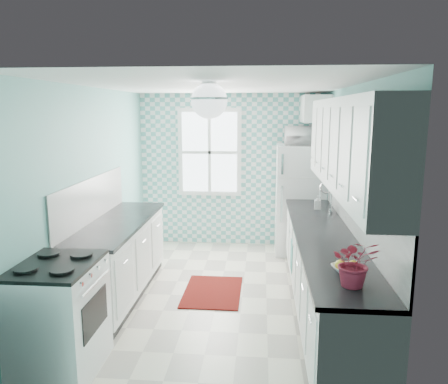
# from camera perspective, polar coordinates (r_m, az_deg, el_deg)

# --- Properties ---
(floor) EXTENTS (3.00, 4.40, 0.02)m
(floor) POSITION_cam_1_polar(r_m,az_deg,el_deg) (5.47, -0.77, -13.58)
(floor) COLOR #EFE5CC
(floor) RESTS_ON ground
(ceiling) EXTENTS (3.00, 4.40, 0.02)m
(ceiling) POSITION_cam_1_polar(r_m,az_deg,el_deg) (4.99, -0.84, 13.83)
(ceiling) COLOR white
(ceiling) RESTS_ON wall_back
(wall_back) EXTENTS (3.00, 0.02, 2.50)m
(wall_back) POSITION_cam_1_polar(r_m,az_deg,el_deg) (7.25, 0.93, 2.87)
(wall_back) COLOR #6FB7B0
(wall_back) RESTS_ON floor
(wall_front) EXTENTS (3.00, 0.02, 2.50)m
(wall_front) POSITION_cam_1_polar(r_m,az_deg,el_deg) (2.96, -5.08, -8.81)
(wall_front) COLOR #6FB7B0
(wall_front) RESTS_ON floor
(wall_left) EXTENTS (0.02, 4.40, 2.50)m
(wall_left) POSITION_cam_1_polar(r_m,az_deg,el_deg) (5.44, -16.84, -0.23)
(wall_left) COLOR #6FB7B0
(wall_left) RESTS_ON floor
(wall_right) EXTENTS (0.02, 4.40, 2.50)m
(wall_right) POSITION_cam_1_polar(r_m,az_deg,el_deg) (5.16, 16.14, -0.77)
(wall_right) COLOR #6FB7B0
(wall_right) RESTS_ON floor
(accent_wall) EXTENTS (3.00, 0.01, 2.50)m
(accent_wall) POSITION_cam_1_polar(r_m,az_deg,el_deg) (7.23, 0.91, 2.84)
(accent_wall) COLOR #58AAA4
(accent_wall) RESTS_ON wall_back
(window) EXTENTS (1.04, 0.05, 1.44)m
(window) POSITION_cam_1_polar(r_m,az_deg,el_deg) (7.20, -1.89, 5.21)
(window) COLOR white
(window) RESTS_ON wall_back
(backsplash_right) EXTENTS (0.02, 3.60, 0.51)m
(backsplash_right) POSITION_cam_1_polar(r_m,az_deg,el_deg) (4.78, 16.76, -2.36)
(backsplash_right) COLOR white
(backsplash_right) RESTS_ON wall_right
(backsplash_left) EXTENTS (0.02, 2.15, 0.51)m
(backsplash_left) POSITION_cam_1_polar(r_m,az_deg,el_deg) (5.37, -16.88, -0.96)
(backsplash_left) COLOR white
(backsplash_left) RESTS_ON wall_left
(upper_cabinets_right) EXTENTS (0.33, 3.20, 0.90)m
(upper_cabinets_right) POSITION_cam_1_polar(r_m,az_deg,el_deg) (4.45, 15.84, 5.95)
(upper_cabinets_right) COLOR white
(upper_cabinets_right) RESTS_ON wall_right
(upper_cabinet_fridge) EXTENTS (0.40, 0.74, 0.40)m
(upper_cabinet_fridge) POSITION_cam_1_polar(r_m,az_deg,el_deg) (6.84, 11.85, 10.58)
(upper_cabinet_fridge) COLOR white
(upper_cabinet_fridge) RESTS_ON wall_right
(ceiling_light) EXTENTS (0.34, 0.34, 0.35)m
(ceiling_light) POSITION_cam_1_polar(r_m,az_deg,el_deg) (4.19, -1.95, 11.87)
(ceiling_light) COLOR silver
(ceiling_light) RESTS_ON ceiling
(base_cabinets_right) EXTENTS (0.60, 3.60, 0.90)m
(base_cabinets_right) POSITION_cam_1_polar(r_m,az_deg,el_deg) (4.95, 12.97, -10.77)
(base_cabinets_right) COLOR white
(base_cabinets_right) RESTS_ON floor
(countertop_right) EXTENTS (0.63, 3.60, 0.04)m
(countertop_right) POSITION_cam_1_polar(r_m,az_deg,el_deg) (4.79, 13.03, -5.53)
(countertop_right) COLOR black
(countertop_right) RESTS_ON base_cabinets_right
(base_cabinets_left) EXTENTS (0.60, 2.15, 0.90)m
(base_cabinets_left) POSITION_cam_1_polar(r_m,az_deg,el_deg) (5.47, -13.62, -8.69)
(base_cabinets_left) COLOR white
(base_cabinets_left) RESTS_ON floor
(countertop_left) EXTENTS (0.63, 2.15, 0.04)m
(countertop_left) POSITION_cam_1_polar(r_m,az_deg,el_deg) (5.33, -13.69, -3.93)
(countertop_left) COLOR black
(countertop_left) RESTS_ON base_cabinets_left
(fridge) EXTENTS (0.74, 0.74, 1.71)m
(fridge) POSITION_cam_1_polar(r_m,az_deg,el_deg) (6.95, 9.86, -0.94)
(fridge) COLOR white
(fridge) RESTS_ON floor
(stove) EXTENTS (0.64, 0.80, 0.97)m
(stove) POSITION_cam_1_polar(r_m,az_deg,el_deg) (4.11, -20.74, -14.96)
(stove) COLOR silver
(stove) RESTS_ON floor
(sink) EXTENTS (0.53, 0.45, 0.53)m
(sink) POSITION_cam_1_polar(r_m,az_deg,el_deg) (5.72, 11.88, -2.75)
(sink) COLOR silver
(sink) RESTS_ON countertop_right
(rug) EXTENTS (0.70, 1.00, 0.02)m
(rug) POSITION_cam_1_polar(r_m,az_deg,el_deg) (5.57, -1.50, -12.88)
(rug) COLOR maroon
(rug) RESTS_ON floor
(dish_towel) EXTENTS (0.09, 0.24, 0.37)m
(dish_towel) POSITION_cam_1_polar(r_m,az_deg,el_deg) (5.46, 8.84, -8.23)
(dish_towel) COLOR #5F9D9B
(dish_towel) RESTS_ON base_cabinets_right
(fruit_bowl) EXTENTS (0.29, 0.29, 0.06)m
(fruit_bowl) POSITION_cam_1_polar(r_m,az_deg,el_deg) (3.71, 15.75, -9.69)
(fruit_bowl) COLOR white
(fruit_bowl) RESTS_ON countertop_right
(potted_plant) EXTENTS (0.35, 0.30, 0.37)m
(potted_plant) POSITION_cam_1_polar(r_m,az_deg,el_deg) (3.40, 16.75, -8.81)
(potted_plant) COLOR #B01513
(potted_plant) RESTS_ON countertop_right
(soap_bottle) EXTENTS (0.09, 0.09, 0.18)m
(soap_bottle) POSITION_cam_1_polar(r_m,az_deg,el_deg) (5.90, 12.13, -1.33)
(soap_bottle) COLOR #99B1C0
(soap_bottle) RESTS_ON countertop_right
(microwave) EXTENTS (0.52, 0.36, 0.28)m
(microwave) POSITION_cam_1_polar(r_m,az_deg,el_deg) (6.83, 10.13, 7.28)
(microwave) COLOR white
(microwave) RESTS_ON fridge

